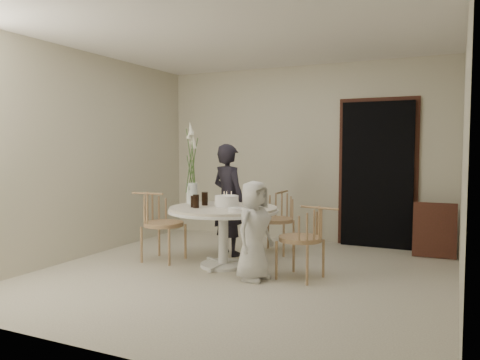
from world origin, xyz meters
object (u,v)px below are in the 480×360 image
at_px(chair_far, 279,213).
at_px(girl, 229,200).
at_px(flower_vase, 192,172).
at_px(birthday_cake, 227,201).
at_px(boy, 254,231).
at_px(table, 223,216).
at_px(chair_left, 155,216).
at_px(chair_right, 310,232).

xyz_separation_m(chair_far, girl, (-0.53, -0.50, 0.21)).
height_order(chair_far, girl, girl).
bearing_deg(flower_vase, birthday_cake, -13.77).
bearing_deg(boy, flower_vase, 76.61).
bearing_deg(chair_far, table, -104.60).
relative_size(chair_far, girl, 0.56).
distance_m(chair_left, boy, 1.54).
height_order(table, girl, girl).
height_order(girl, boy, girl).
bearing_deg(boy, chair_far, 22.00).
height_order(chair_right, girl, girl).
height_order(table, birthday_cake, birthday_cake).
relative_size(chair_right, girl, 0.55).
bearing_deg(chair_right, flower_vase, -88.37).
bearing_deg(girl, chair_left, 64.16).
bearing_deg(chair_right, table, -85.21).
xyz_separation_m(chair_right, boy, (-0.55, -0.24, 0.01)).
xyz_separation_m(chair_left, boy, (1.51, -0.30, -0.02)).
bearing_deg(chair_far, birthday_cake, -102.85).
height_order(chair_far, chair_right, chair_far).
relative_size(chair_left, boy, 0.80).
bearing_deg(flower_vase, chair_right, -9.62).
height_order(chair_far, chair_left, chair_left).
xyz_separation_m(girl, flower_vase, (-0.30, -0.44, 0.39)).
distance_m(chair_far, chair_right, 1.47).
bearing_deg(chair_left, chair_right, -93.89).
height_order(girl, flower_vase, flower_vase).
relative_size(girl, flower_vase, 1.43).
bearing_deg(flower_vase, boy, -25.47).
relative_size(boy, flower_vase, 1.04).
relative_size(chair_right, flower_vase, 0.79).
height_order(chair_right, boy, boy).
relative_size(chair_far, birthday_cake, 2.92).
xyz_separation_m(chair_far, flower_vase, (-0.84, -0.95, 0.59)).
xyz_separation_m(chair_far, birthday_cake, (-0.27, -1.08, 0.26)).
distance_m(chair_left, girl, 0.99).
bearing_deg(chair_right, chair_left, -80.40).
height_order(boy, flower_vase, flower_vase).
distance_m(table, girl, 0.65).
bearing_deg(girl, chair_far, -115.30).
height_order(chair_left, birthday_cake, birthday_cake).
xyz_separation_m(boy, flower_vase, (-1.09, 0.52, 0.59)).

